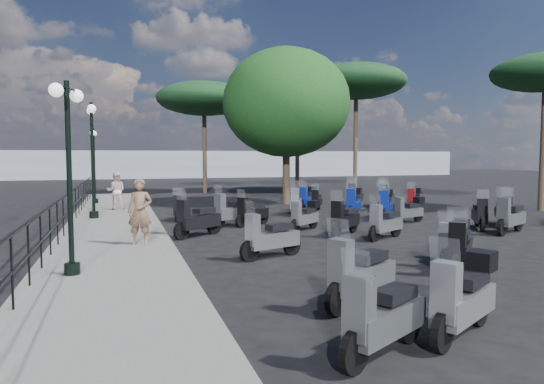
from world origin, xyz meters
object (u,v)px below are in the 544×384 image
object	(u,v)px
lamp_post_2	(94,161)
scooter_15	(344,220)
scooter_31	(354,203)
broadleaf_tree	(286,103)
scooter_9	(232,212)
scooter_20	(510,217)
scooter_8	(385,224)
scooter_26	(480,215)
scooter_3	(197,220)
scooter_29	(355,196)
lamp_post_1	(92,153)
scooter_5	(181,209)
scooter_1	(360,275)
pine_0	(298,89)
scooter_16	(409,210)
scooter_10	(305,216)
scooter_14	(453,243)
pedestrian_far	(116,191)
scooter_21	(386,205)
lamp_post_0	(69,165)
pine_1	(356,82)
woman	(140,212)
scooter_32	(504,212)
scooter_13	(460,249)
scooter_7	(463,298)
scooter_2	(270,238)
scooter_22	(317,201)
scooter_30	(386,198)
pine_2	(204,99)
scooter_23	(385,199)
scooter_28	(414,200)
scooter_4	(252,213)

from	to	relation	value
lamp_post_2	scooter_15	bearing A→B (deg)	-54.21
scooter_31	broadleaf_tree	distance (m)	7.22
scooter_9	scooter_20	bearing A→B (deg)	-145.99
scooter_8	scooter_26	world-z (taller)	scooter_26
scooter_3	scooter_29	xyz separation A→B (m)	(8.39, 6.31, 0.00)
lamp_post_1	scooter_5	size ratio (longest dim) A/B	2.79
scooter_1	pine_0	bearing A→B (deg)	-48.16
scooter_3	scooter_15	world-z (taller)	scooter_3
scooter_16	broadleaf_tree	distance (m)	9.29
scooter_26	broadleaf_tree	bearing A→B (deg)	-38.85
scooter_10	scooter_14	size ratio (longest dim) A/B	0.98
pedestrian_far	scooter_3	size ratio (longest dim) A/B	1.00
lamp_post_1	scooter_21	world-z (taller)	lamp_post_1
scooter_31	lamp_post_2	bearing A→B (deg)	-0.10
lamp_post_0	scooter_15	distance (m)	8.20
pine_1	broadleaf_tree	bearing A→B (deg)	-137.69
pedestrian_far	scooter_8	world-z (taller)	pedestrian_far
woman	scooter_15	size ratio (longest dim) A/B	1.19
scooter_9	scooter_32	distance (m)	9.27
pedestrian_far	scooter_10	xyz separation A→B (m)	(5.76, -6.89, -0.48)
scooter_13	pine_1	bearing A→B (deg)	-67.20
scooter_5	scooter_29	xyz separation A→B (m)	(8.37, 2.34, 0.08)
woman	scooter_7	distance (m)	8.31
scooter_1	pine_0	size ratio (longest dim) A/B	0.21
scooter_1	scooter_2	xyz separation A→B (m)	(-0.26, 3.88, -0.03)
scooter_13	scooter_29	distance (m)	12.85
scooter_13	scooter_14	distance (m)	0.77
scooter_10	scooter_14	xyz separation A→B (m)	(1.35, -5.49, 0.00)
scooter_13	scooter_5	bearing A→B (deg)	-21.10
scooter_1	scooter_26	size ratio (longest dim) A/B	1.12
lamp_post_0	broadleaf_tree	bearing A→B (deg)	75.90
scooter_10	scooter_22	bearing A→B (deg)	-63.90
scooter_14	scooter_15	size ratio (longest dim) A/B	0.96
scooter_9	scooter_13	bearing A→B (deg)	172.86
scooter_3	scooter_8	xyz separation A→B (m)	(5.06, -1.98, -0.05)
scooter_22	scooter_30	world-z (taller)	scooter_30
scooter_13	pine_2	world-z (taller)	pine_2
scooter_14	scooter_23	size ratio (longest dim) A/B	0.96
broadleaf_tree	scooter_28	bearing A→B (deg)	-46.64
scooter_10	scooter_26	xyz separation A→B (m)	(5.53, -1.46, 0.00)
scooter_8	scooter_30	world-z (taller)	scooter_30
lamp_post_0	scooter_29	size ratio (longest dim) A/B	2.46
lamp_post_1	scooter_4	size ratio (longest dim) A/B	2.96
scooter_26	scooter_29	world-z (taller)	scooter_29
scooter_28	broadleaf_tree	world-z (taller)	broadleaf_tree
scooter_16	scooter_29	bearing A→B (deg)	-23.97
scooter_15	scooter_32	world-z (taller)	scooter_15
scooter_21	scooter_2	bearing A→B (deg)	76.84
pine_2	pine_1	bearing A→B (deg)	-11.06
scooter_13	scooter_14	xyz separation A→B (m)	(0.37, 0.67, -0.02)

